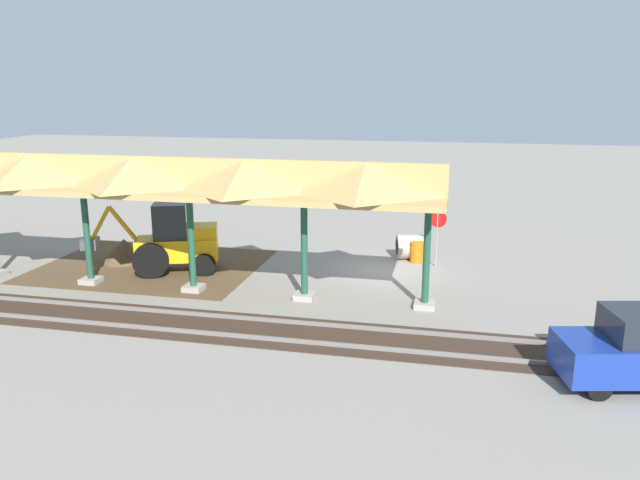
{
  "coord_description": "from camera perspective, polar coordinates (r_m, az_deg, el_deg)",
  "views": [
    {
      "loc": [
        -2.68,
        24.2,
        7.36
      ],
      "look_at": [
        2.31,
        1.68,
        1.6
      ],
      "focal_mm": 35.0,
      "sensor_mm": 36.0,
      "label": 1
    }
  ],
  "objects": [
    {
      "name": "platform_canopy",
      "position": [
        24.53,
        -20.99,
        5.65
      ],
      "size": [
        26.39,
        3.2,
        4.9
      ],
      "color": "#9E998E",
      "rests_on": "ground"
    },
    {
      "name": "concrete_pipe",
      "position": [
        27.27,
        8.19,
        -0.62
      ],
      "size": [
        1.32,
        1.29,
        1.06
      ],
      "color": "#9E9384",
      "rests_on": "ground"
    },
    {
      "name": "stop_sign",
      "position": [
        26.02,
        10.69,
        1.32
      ],
      "size": [
        0.73,
        0.26,
        2.42
      ],
      "color": "gray",
      "rests_on": "ground"
    },
    {
      "name": "dirt_work_zone",
      "position": [
        26.99,
        -15.18,
        -2.3
      ],
      "size": [
        8.95,
        7.0,
        0.01
      ],
      "primitive_type": "cube",
      "color": "brown",
      "rests_on": "ground"
    },
    {
      "name": "dirt_mound",
      "position": [
        28.12,
        -17.37,
        -1.81
      ],
      "size": [
        4.07,
        4.07,
        1.91
      ],
      "primitive_type": "cone",
      "color": "brown",
      "rests_on": "ground"
    },
    {
      "name": "backhoe",
      "position": [
        25.59,
        -13.29,
        -0.14
      ],
      "size": [
        5.29,
        2.88,
        2.82
      ],
      "color": "#EAB214",
      "rests_on": "ground"
    },
    {
      "name": "ground_plane",
      "position": [
        25.44,
        5.91,
        -2.87
      ],
      "size": [
        120.0,
        120.0,
        0.0
      ],
      "primitive_type": "plane",
      "color": "gray"
    },
    {
      "name": "traffic_barrel",
      "position": [
        26.78,
        8.84,
        -1.1
      ],
      "size": [
        0.56,
        0.56,
        0.9
      ],
      "primitive_type": "cylinder",
      "color": "orange",
      "rests_on": "ground"
    },
    {
      "name": "rail_tracks",
      "position": [
        18.79,
        3.34,
        -8.96
      ],
      "size": [
        60.0,
        2.58,
        0.15
      ],
      "color": "slate",
      "rests_on": "ground"
    }
  ]
}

